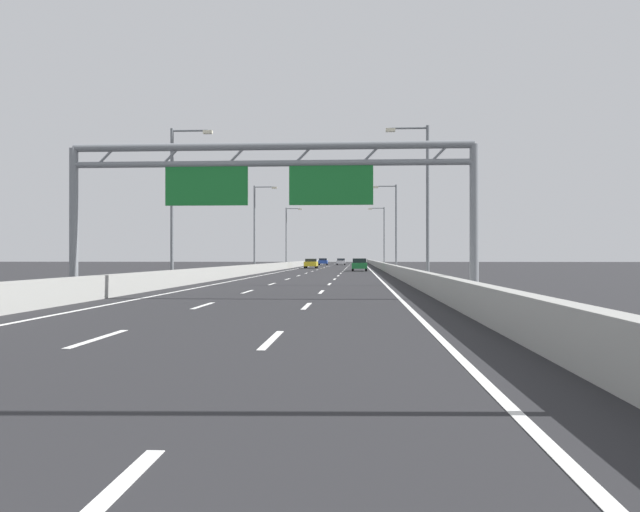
{
  "coord_description": "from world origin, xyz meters",
  "views": [
    {
      "loc": [
        3.55,
        -0.49,
        1.69
      ],
      "look_at": [
        -0.94,
        76.34,
        1.82
      ],
      "focal_mm": 36.16,
      "sensor_mm": 36.0,
      "label": 1
    }
  ],
  "objects_px": {
    "streetlamp_right_distant": "(383,233)",
    "green_car": "(359,265)",
    "streetlamp_right_mid": "(424,195)",
    "streetlamp_right_far": "(394,223)",
    "white_car": "(341,262)",
    "yellow_car": "(311,263)",
    "streetlamp_left_mid": "(176,196)",
    "blue_car": "(323,262)",
    "sign_gantry": "(270,180)",
    "streetlamp_left_far": "(257,223)",
    "streetlamp_left_distant": "(288,234)"
  },
  "relations": [
    {
      "from": "streetlamp_left_far",
      "to": "green_car",
      "type": "height_order",
      "value": "streetlamp_left_far"
    },
    {
      "from": "streetlamp_right_mid",
      "to": "streetlamp_right_distant",
      "type": "xyz_separation_m",
      "value": [
        0.0,
        62.55,
        0.0
      ]
    },
    {
      "from": "streetlamp_left_distant",
      "to": "streetlamp_right_distant",
      "type": "height_order",
      "value": "same"
    },
    {
      "from": "streetlamp_left_mid",
      "to": "white_car",
      "type": "relative_size",
      "value": 2.07
    },
    {
      "from": "streetlamp_left_distant",
      "to": "white_car",
      "type": "xyz_separation_m",
      "value": [
        7.47,
        37.29,
        -4.66
      ]
    },
    {
      "from": "streetlamp_left_far",
      "to": "white_car",
      "type": "relative_size",
      "value": 2.07
    },
    {
      "from": "streetlamp_left_mid",
      "to": "streetlamp_left_far",
      "type": "bearing_deg",
      "value": 90.0
    },
    {
      "from": "streetlamp_right_mid",
      "to": "green_car",
      "type": "xyz_separation_m",
      "value": [
        -3.7,
        39.32,
        -4.62
      ]
    },
    {
      "from": "streetlamp_right_distant",
      "to": "green_car",
      "type": "distance_m",
      "value": 23.97
    },
    {
      "from": "streetlamp_right_distant",
      "to": "white_car",
      "type": "bearing_deg",
      "value": 101.32
    },
    {
      "from": "streetlamp_left_far",
      "to": "streetlamp_left_distant",
      "type": "distance_m",
      "value": 31.28
    },
    {
      "from": "streetlamp_right_mid",
      "to": "streetlamp_right_far",
      "type": "bearing_deg",
      "value": 90.0
    },
    {
      "from": "streetlamp_left_mid",
      "to": "streetlamp_right_far",
      "type": "height_order",
      "value": "same"
    },
    {
      "from": "sign_gantry",
      "to": "streetlamp_right_far",
      "type": "relative_size",
      "value": 1.76
    },
    {
      "from": "streetlamp_left_distant",
      "to": "streetlamp_right_distant",
      "type": "xyz_separation_m",
      "value": [
        14.93,
        0.0,
        0.0
      ]
    },
    {
      "from": "streetlamp_right_mid",
      "to": "streetlamp_left_far",
      "type": "xyz_separation_m",
      "value": [
        -14.93,
        31.28,
        0.0
      ]
    },
    {
      "from": "sign_gantry",
      "to": "green_car",
      "type": "xyz_separation_m",
      "value": [
        3.79,
        51.74,
        -4.05
      ]
    },
    {
      "from": "streetlamp_left_distant",
      "to": "white_car",
      "type": "bearing_deg",
      "value": 78.68
    },
    {
      "from": "streetlamp_left_far",
      "to": "yellow_car",
      "type": "bearing_deg",
      "value": 81.74
    },
    {
      "from": "sign_gantry",
      "to": "streetlamp_right_mid",
      "type": "bearing_deg",
      "value": 58.94
    },
    {
      "from": "streetlamp_left_distant",
      "to": "yellow_car",
      "type": "distance_m",
      "value": 7.25
    },
    {
      "from": "streetlamp_left_mid",
      "to": "streetlamp_left_distant",
      "type": "relative_size",
      "value": 1.0
    },
    {
      "from": "green_car",
      "to": "yellow_car",
      "type": "distance_m",
      "value": 20.65
    },
    {
      "from": "green_car",
      "to": "streetlamp_left_distant",
      "type": "bearing_deg",
      "value": 115.81
    },
    {
      "from": "streetlamp_left_distant",
      "to": "streetlamp_right_mid",
      "type": "bearing_deg",
      "value": -76.57
    },
    {
      "from": "streetlamp_left_distant",
      "to": "streetlamp_right_far",
      "type": "bearing_deg",
      "value": -64.48
    },
    {
      "from": "sign_gantry",
      "to": "streetlamp_right_far",
      "type": "xyz_separation_m",
      "value": [
        7.48,
        43.7,
        0.57
      ]
    },
    {
      "from": "streetlamp_left_distant",
      "to": "white_car",
      "type": "height_order",
      "value": "streetlamp_left_distant"
    },
    {
      "from": "green_car",
      "to": "white_car",
      "type": "height_order",
      "value": "green_car"
    },
    {
      "from": "streetlamp_right_mid",
      "to": "white_car",
      "type": "height_order",
      "value": "streetlamp_right_mid"
    },
    {
      "from": "yellow_car",
      "to": "streetlamp_left_mid",
      "type": "bearing_deg",
      "value": -93.88
    },
    {
      "from": "streetlamp_left_mid",
      "to": "streetlamp_left_far",
      "type": "relative_size",
      "value": 1.0
    },
    {
      "from": "streetlamp_right_distant",
      "to": "white_car",
      "type": "height_order",
      "value": "streetlamp_right_distant"
    },
    {
      "from": "streetlamp_right_far",
      "to": "streetlamp_left_distant",
      "type": "relative_size",
      "value": 1.0
    },
    {
      "from": "blue_car",
      "to": "yellow_car",
      "type": "height_order",
      "value": "yellow_car"
    },
    {
      "from": "sign_gantry",
      "to": "streetlamp_left_far",
      "type": "xyz_separation_m",
      "value": [
        -7.45,
        43.7,
        0.57
      ]
    },
    {
      "from": "streetlamp_right_mid",
      "to": "streetlamp_left_far",
      "type": "distance_m",
      "value": 34.66
    },
    {
      "from": "streetlamp_right_far",
      "to": "streetlamp_left_far",
      "type": "bearing_deg",
      "value": 180.0
    },
    {
      "from": "streetlamp_right_distant",
      "to": "yellow_car",
      "type": "bearing_deg",
      "value": -160.42
    },
    {
      "from": "white_car",
      "to": "streetlamp_left_distant",
      "type": "bearing_deg",
      "value": -101.32
    },
    {
      "from": "streetlamp_left_mid",
      "to": "streetlamp_right_distant",
      "type": "bearing_deg",
      "value": 76.57
    },
    {
      "from": "sign_gantry",
      "to": "green_car",
      "type": "height_order",
      "value": "sign_gantry"
    },
    {
      "from": "streetlamp_left_far",
      "to": "streetlamp_right_far",
      "type": "relative_size",
      "value": 1.0
    },
    {
      "from": "sign_gantry",
      "to": "streetlamp_right_distant",
      "type": "xyz_separation_m",
      "value": [
        7.48,
        74.97,
        0.57
      ]
    },
    {
      "from": "white_car",
      "to": "yellow_car",
      "type": "bearing_deg",
      "value": -94.85
    },
    {
      "from": "blue_car",
      "to": "green_car",
      "type": "height_order",
      "value": "green_car"
    },
    {
      "from": "streetlamp_left_distant",
      "to": "white_car",
      "type": "distance_m",
      "value": 38.32
    },
    {
      "from": "streetlamp_right_distant",
      "to": "streetlamp_right_mid",
      "type": "bearing_deg",
      "value": -90.0
    },
    {
      "from": "streetlamp_left_distant",
      "to": "green_car",
      "type": "xyz_separation_m",
      "value": [
        11.23,
        -23.23,
        -4.62
      ]
    },
    {
      "from": "streetlamp_right_mid",
      "to": "streetlamp_right_distant",
      "type": "relative_size",
      "value": 1.0
    }
  ]
}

